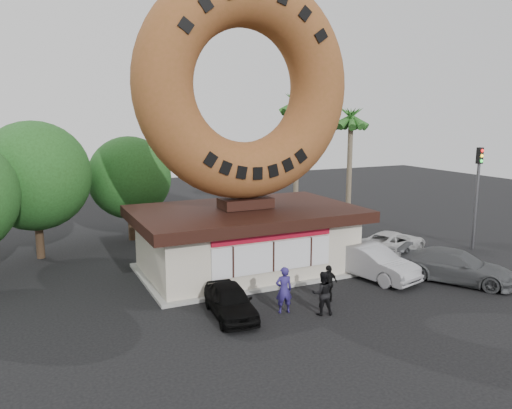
{
  "coord_description": "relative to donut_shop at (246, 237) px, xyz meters",
  "views": [
    {
      "loc": [
        -10.1,
        -16.64,
        7.97
      ],
      "look_at": [
        -0.36,
        4.0,
        3.83
      ],
      "focal_mm": 35.0,
      "sensor_mm": 36.0,
      "label": 1
    }
  ],
  "objects": [
    {
      "name": "ground",
      "position": [
        0.0,
        -5.98,
        -1.77
      ],
      "size": [
        90.0,
        90.0,
        0.0
      ],
      "primitive_type": "plane",
      "color": "black",
      "rests_on": "ground"
    },
    {
      "name": "donut_shop",
      "position": [
        0.0,
        0.0,
        0.0
      ],
      "size": [
        11.2,
        7.2,
        3.8
      ],
      "color": "beige",
      "rests_on": "ground"
    },
    {
      "name": "giant_donut",
      "position": [
        0.0,
        0.02,
        7.55
      ],
      "size": [
        11.03,
        2.81,
        11.03
      ],
      "primitive_type": "torus",
      "rotation": [
        1.57,
        0.0,
        0.0
      ],
      "color": "brown",
      "rests_on": "donut_shop"
    },
    {
      "name": "tree_west",
      "position": [
        -9.5,
        7.02,
        2.87
      ],
      "size": [
        6.0,
        6.0,
        7.65
      ],
      "color": "#473321",
      "rests_on": "ground"
    },
    {
      "name": "tree_mid",
      "position": [
        -4.0,
        9.02,
        2.25
      ],
      "size": [
        5.2,
        5.2,
        6.63
      ],
      "color": "#473321",
      "rests_on": "ground"
    },
    {
      "name": "palm_near",
      "position": [
        7.5,
        8.02,
        6.65
      ],
      "size": [
        2.6,
        2.6,
        9.75
      ],
      "color": "#726651",
      "rests_on": "ground"
    },
    {
      "name": "palm_far",
      "position": [
        11.0,
        6.52,
        5.72
      ],
      "size": [
        2.6,
        2.6,
        8.75
      ],
      "color": "#726651",
      "rests_on": "ground"
    },
    {
      "name": "street_lamp",
      "position": [
        -1.86,
        10.02,
        2.72
      ],
      "size": [
        2.11,
        0.2,
        8.0
      ],
      "color": "#59595E",
      "rests_on": "ground"
    },
    {
      "name": "traffic_signal",
      "position": [
        14.0,
        -1.99,
        2.1
      ],
      "size": [
        0.3,
        0.38,
        6.07
      ],
      "color": "#59595E",
      "rests_on": "ground"
    },
    {
      "name": "person_left",
      "position": [
        -0.88,
        -5.72,
        -0.8
      ],
      "size": [
        0.77,
        0.58,
        1.93
      ],
      "primitive_type": "imported",
      "rotation": [
        0.0,
        0.0,
        2.97
      ],
      "color": "navy",
      "rests_on": "ground"
    },
    {
      "name": "person_center",
      "position": [
        0.43,
        -6.54,
        -0.87
      ],
      "size": [
        1.03,
        0.9,
        1.8
      ],
      "primitive_type": "imported",
      "rotation": [
        0.0,
        0.0,
        2.86
      ],
      "color": "black",
      "rests_on": "ground"
    },
    {
      "name": "person_right",
      "position": [
        1.42,
        -5.51,
        -0.95
      ],
      "size": [
        1.03,
        0.63,
        1.64
      ],
      "primitive_type": "imported",
      "rotation": [
        0.0,
        0.0,
        3.39
      ],
      "color": "black",
      "rests_on": "ground"
    },
    {
      "name": "car_black",
      "position": [
        -2.98,
        -5.13,
        -1.12
      ],
      "size": [
        1.93,
        3.94,
        1.29
      ],
      "primitive_type": "imported",
      "rotation": [
        0.0,
        0.0,
        -0.11
      ],
      "color": "black",
      "rests_on": "ground"
    },
    {
      "name": "car_silver",
      "position": [
        5.11,
        -3.66,
        -0.96
      ],
      "size": [
        2.88,
        5.15,
        1.61
      ],
      "primitive_type": "imported",
      "rotation": [
        0.0,
        0.0,
        0.26
      ],
      "color": "#98989C",
      "rests_on": "ground"
    },
    {
      "name": "car_grey",
      "position": [
        8.45,
        -5.88,
        -1.0
      ],
      "size": [
        4.72,
        5.59,
        1.53
      ],
      "primitive_type": "imported",
      "rotation": [
        0.0,
        0.0,
        0.59
      ],
      "color": "#535658",
      "rests_on": "ground"
    },
    {
      "name": "car_white",
      "position": [
        9.0,
        -0.67,
        -1.11
      ],
      "size": [
        5.16,
        3.49,
        1.31
      ],
      "primitive_type": "imported",
      "rotation": [
        0.0,
        0.0,
        1.88
      ],
      "color": "#BEBEBE",
      "rests_on": "ground"
    }
  ]
}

